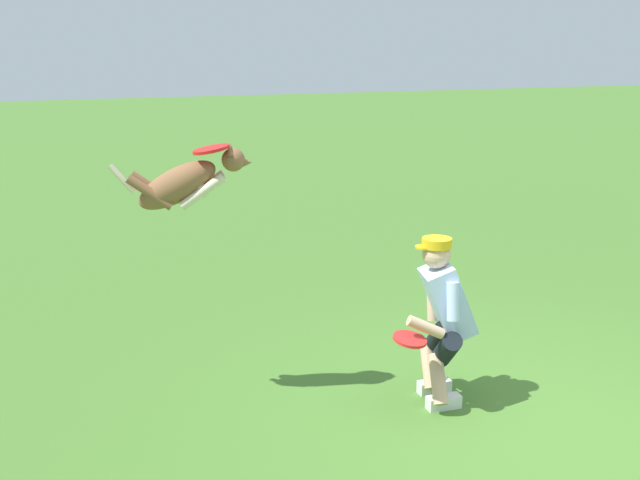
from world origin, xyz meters
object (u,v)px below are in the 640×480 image
at_px(frisbee_flying, 211,149).
at_px(frisbee_held, 410,339).
at_px(person, 442,315).
at_px(dog, 184,183).

xyz_separation_m(frisbee_flying, frisbee_held, (-1.26, 0.73, -1.34)).
relative_size(person, frisbee_held, 5.19).
xyz_separation_m(person, frisbee_flying, (1.61, -0.55, 1.25)).
xyz_separation_m(person, dog, (1.80, -0.63, 1.00)).
distance_m(dog, frisbee_held, 1.98).
relative_size(person, frisbee_flying, 4.79).
bearing_deg(frisbee_flying, person, 161.03).
bearing_deg(dog, frisbee_held, -14.33).
relative_size(person, dog, 1.27).
relative_size(dog, frisbee_held, 4.09).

